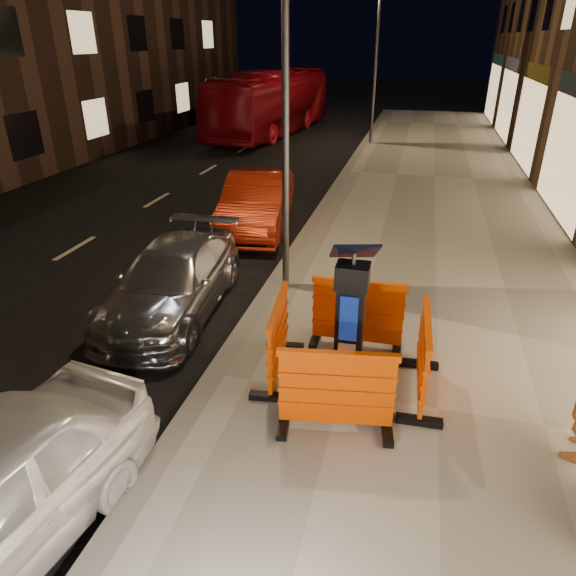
% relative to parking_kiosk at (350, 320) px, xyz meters
% --- Properties ---
extents(ground_plane, '(120.00, 120.00, 0.00)m').
position_rel_parking_kiosk_xyz_m(ground_plane, '(-1.80, -0.27, -1.12)').
color(ground_plane, black).
rests_on(ground_plane, ground).
extents(sidewalk, '(6.00, 60.00, 0.15)m').
position_rel_parking_kiosk_xyz_m(sidewalk, '(1.20, -0.27, -1.04)').
color(sidewalk, gray).
rests_on(sidewalk, ground).
extents(kerb, '(0.30, 60.00, 0.15)m').
position_rel_parking_kiosk_xyz_m(kerb, '(-1.80, -0.27, -1.04)').
color(kerb, slate).
rests_on(kerb, ground).
extents(parking_kiosk, '(0.65, 0.65, 1.94)m').
position_rel_parking_kiosk_xyz_m(parking_kiosk, '(0.00, 0.00, 0.00)').
color(parking_kiosk, black).
rests_on(parking_kiosk, sidewalk).
extents(barrier_front, '(1.46, 0.78, 1.08)m').
position_rel_parking_kiosk_xyz_m(barrier_front, '(0.00, -0.95, -0.43)').
color(barrier_front, '#F34B00').
rests_on(barrier_front, sidewalk).
extents(barrier_back, '(1.40, 0.59, 1.08)m').
position_rel_parking_kiosk_xyz_m(barrier_back, '(-0.00, 0.95, -0.43)').
color(barrier_back, '#F34B00').
rests_on(barrier_back, sidewalk).
extents(barrier_kerbside, '(0.71, 1.44, 1.08)m').
position_rel_parking_kiosk_xyz_m(barrier_kerbside, '(-0.95, 0.00, -0.43)').
color(barrier_kerbside, '#F34B00').
rests_on(barrier_kerbside, sidewalk).
extents(barrier_bldgside, '(0.62, 1.40, 1.08)m').
position_rel_parking_kiosk_xyz_m(barrier_bldgside, '(0.95, 0.00, -0.43)').
color(barrier_bldgside, '#F34B00').
rests_on(barrier_bldgside, sidewalk).
extents(car_silver, '(1.93, 4.12, 1.16)m').
position_rel_parking_kiosk_xyz_m(car_silver, '(-3.26, 1.55, -1.12)').
color(car_silver, '#B1B1B6').
rests_on(car_silver, ground).
extents(car_red, '(2.02, 4.31, 1.36)m').
position_rel_parking_kiosk_xyz_m(car_red, '(-3.14, 6.05, -1.12)').
color(car_red, maroon).
rests_on(car_red, ground).
extents(bus_doubledecker, '(3.60, 10.82, 2.96)m').
position_rel_parking_kiosk_xyz_m(bus_doubledecker, '(-6.68, 19.84, -1.12)').
color(bus_doubledecker, maroon).
rests_on(bus_doubledecker, ground).
extents(street_lamp_mid, '(0.12, 0.12, 6.00)m').
position_rel_parking_kiosk_xyz_m(street_lamp_mid, '(-1.55, 2.73, 2.03)').
color(street_lamp_mid, '#3F3F44').
rests_on(street_lamp_mid, sidewalk).
extents(street_lamp_far, '(0.12, 0.12, 6.00)m').
position_rel_parking_kiosk_xyz_m(street_lamp_far, '(-1.55, 17.73, 2.03)').
color(street_lamp_far, '#3F3F44').
rests_on(street_lamp_far, sidewalk).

